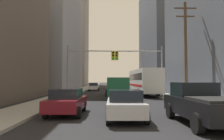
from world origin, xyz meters
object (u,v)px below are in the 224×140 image
object	(u,v)px
city_bus	(144,81)
sedan_maroon	(67,101)
sedan_white	(94,87)
traffic_signal_near_left	(89,62)
pickup_truck_black	(201,104)
traffic_signal_near_right	(141,62)
sedan_silver	(125,104)
cargo_van_green	(117,88)
sedan_navy	(113,90)

from	to	relation	value
city_bus	sedan_maroon	bearing A→B (deg)	-114.09
sedan_white	traffic_signal_near_left	xyz separation A→B (m)	(0.34, -17.01, 3.35)
pickup_truck_black	traffic_signal_near_right	size ratio (longest dim) A/B	0.90
sedan_silver	cargo_van_green	bearing A→B (deg)	89.12
pickup_truck_black	sedan_silver	size ratio (longest dim) A/B	1.28
sedan_maroon	sedan_white	bearing A→B (deg)	90.14
sedan_silver	pickup_truck_black	bearing A→B (deg)	-19.61
city_bus	cargo_van_green	xyz separation A→B (m)	(-3.97, -7.65, -0.64)
city_bus	sedan_silver	distance (m)	18.71
sedan_white	pickup_truck_black	bearing A→B (deg)	-78.18
pickup_truck_black	traffic_signal_near_left	size ratio (longest dim) A/B	0.90
cargo_van_green	traffic_signal_near_left	bearing A→B (deg)	133.35
cargo_van_green	traffic_signal_near_left	xyz separation A→B (m)	(-3.15, 3.34, 2.83)
cargo_van_green	traffic_signal_near_left	size ratio (longest dim) A/B	0.88
city_bus	traffic_signal_near_right	distance (m)	4.94
sedan_silver	sedan_navy	xyz separation A→B (m)	(-0.08, 17.16, 0.00)
cargo_van_green	sedan_maroon	bearing A→B (deg)	-111.05
city_bus	sedan_white	xyz separation A→B (m)	(-7.46, 12.70, -1.16)
sedan_maroon	sedan_navy	world-z (taller)	same
city_bus	sedan_silver	xyz separation A→B (m)	(-4.13, -18.21, -1.16)
pickup_truck_black	city_bus	bearing A→B (deg)	87.84
traffic_signal_near_right	traffic_signal_near_left	bearing A→B (deg)	-180.00
cargo_van_green	sedan_maroon	distance (m)	9.53
city_bus	sedan_navy	size ratio (longest dim) A/B	2.73
pickup_truck_black	traffic_signal_near_right	bearing A→B (deg)	91.18
sedan_maroon	traffic_signal_near_left	distance (m)	12.67
city_bus	traffic_signal_near_right	size ratio (longest dim) A/B	1.92
sedan_silver	sedan_maroon	world-z (taller)	same
city_bus	sedan_maroon	size ratio (longest dim) A/B	2.71
cargo_van_green	sedan_navy	bearing A→B (deg)	92.09
sedan_silver	traffic_signal_near_right	distance (m)	14.64
sedan_navy	traffic_signal_near_right	world-z (taller)	traffic_signal_near_right
city_bus	sedan_navy	world-z (taller)	city_bus
sedan_navy	sedan_silver	bearing A→B (deg)	-89.74
sedan_navy	sedan_white	size ratio (longest dim) A/B	0.99
sedan_navy	traffic_signal_near_right	xyz separation A→B (m)	(3.17, -3.25, 3.35)
sedan_navy	sedan_maroon	bearing A→B (deg)	-101.61
sedan_maroon	traffic_signal_near_right	world-z (taller)	traffic_signal_near_right
cargo_van_green	sedan_white	world-z (taller)	cargo_van_green
city_bus	sedan_navy	xyz separation A→B (m)	(-4.21, -1.06, -1.16)
pickup_truck_black	sedan_maroon	bearing A→B (deg)	156.47
city_bus	sedan_white	distance (m)	14.77
pickup_truck_black	traffic_signal_near_left	xyz separation A→B (m)	(-6.39, 15.12, 3.19)
pickup_truck_black	traffic_signal_near_left	distance (m)	16.72
sedan_white	cargo_van_green	bearing A→B (deg)	-80.27
sedan_silver	sedan_white	xyz separation A→B (m)	(-3.33, 30.91, 0.00)
sedan_maroon	traffic_signal_near_right	bearing A→B (deg)	62.57
sedan_navy	sedan_white	bearing A→B (deg)	103.29
pickup_truck_black	sedan_silver	xyz separation A→B (m)	(-3.40, 1.21, -0.16)
cargo_van_green	sedan_maroon	xyz separation A→B (m)	(-3.42, -8.88, -0.52)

